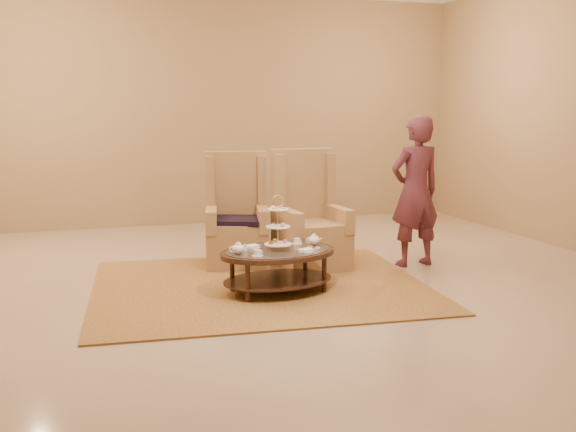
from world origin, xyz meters
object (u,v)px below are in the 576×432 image
object	(u,v)px
armchair_left	(237,227)
armchair_right	(308,228)
tea_table	(278,258)
person	(415,191)

from	to	relation	value
armchair_left	armchair_right	size ratio (longest dim) A/B	0.97
armchair_left	armchair_right	xyz separation A→B (m)	(0.74, -0.37, 0.01)
tea_table	person	world-z (taller)	person
person	armchair_left	bearing A→B (deg)	-24.56
tea_table	armchair_left	bearing A→B (deg)	87.12
tea_table	armchair_left	size ratio (longest dim) A/B	0.97
tea_table	person	xyz separation A→B (m)	(1.79, 0.64, 0.50)
tea_table	person	size ratio (longest dim) A/B	0.73
tea_table	person	bearing A→B (deg)	11.74
tea_table	armchair_right	bearing A→B (deg)	48.11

